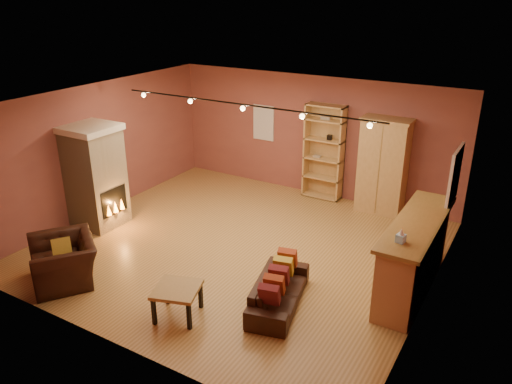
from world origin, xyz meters
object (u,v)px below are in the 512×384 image
Objects in this scene: fireplace at (96,176)px; coffee_table at (177,292)px; bookcase at (325,151)px; bar_counter at (414,255)px; armoire at (383,166)px; loveseat at (279,285)px; armchair at (63,254)px.

coffee_table is (3.42, -1.69, -0.64)m from fireplace.
bookcase reaches higher than bar_counter.
bookcase is 5.47m from coffee_table.
armoire is (4.84, 3.58, -0.00)m from fireplace.
coffee_table is at bearing 117.96° from loveseat.
bookcase is at bearing 102.52° from armchair.
armoire is 0.82× the size of bar_counter.
armchair is (-5.08, -2.73, -0.12)m from bar_counter.
coffee_table is at bearing -90.02° from bookcase.
fireplace is 3.87m from coffee_table.
bookcase is at bearing 134.26° from bar_counter.
fireplace is at bearing -172.35° from bar_counter.
fireplace is 1.00× the size of armoire.
loveseat is 3.64m from armchair.
fireplace reaches higher than armchair.
fireplace is 2.58× the size of coffee_table.
bar_counter is at bearing -61.10° from loveseat.
bookcase is 2.70× the size of coffee_table.
bookcase is 1.05× the size of armoire.
coffee_table is at bearing -26.37° from fireplace.
loveseat is 2.07× the size of coffee_table.
bookcase is 0.86× the size of bar_counter.
armoire is at bearing -6.06° from bookcase.
fireplace is at bearing -143.48° from armoire.
fireplace is at bearing 153.63° from coffee_table.
armoire reaches higher than bar_counter.
loveseat is 1.24× the size of armchair.
loveseat is (1.17, -4.40, -0.78)m from bookcase.
coffee_table is at bearing 39.27° from armchair.
bar_counter is (1.40, -2.74, -0.44)m from armoire.
bar_counter is at bearing -45.74° from bookcase.
bar_counter is 5.77m from armchair.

